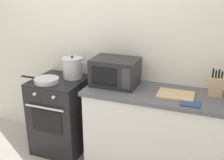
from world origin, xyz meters
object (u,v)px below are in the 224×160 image
stock_pot (73,68)px  knife_block (216,86)px  cutting_board (176,95)px  oven_mitt (190,104)px  microwave (115,72)px  frying_pan (46,80)px  stove (61,115)px

stock_pot → knife_block: (1.60, 0.02, -0.02)m
stock_pot → cutting_board: (1.23, -0.12, -0.11)m
cutting_board → oven_mitt: bearing=-45.5°
microwave → knife_block: 1.05m
stock_pot → microwave: (0.55, -0.04, 0.03)m
stock_pot → frying_pan: bearing=-129.2°
stock_pot → microwave: 0.55m
cutting_board → oven_mitt: (0.16, -0.16, -0.00)m
frying_pan → oven_mitt: 1.60m
stove → stock_pot: bearing=44.0°
knife_block → oven_mitt: bearing=-124.8°
stock_pot → knife_block: 1.60m
stove → frying_pan: 0.51m
microwave → knife_block: microwave is taller
cutting_board → oven_mitt: cutting_board is taller
stove → stock_pot: stock_pot is taller
stock_pot → frying_pan: stock_pot is taller
frying_pan → cutting_board: frying_pan is taller
stove → stock_pot: (0.13, 0.12, 0.58)m
stove → oven_mitt: (1.52, -0.16, 0.47)m
frying_pan → oven_mitt: (1.60, -0.03, -0.02)m
cutting_board → microwave: bearing=173.4°
stock_pot → knife_block: size_ratio=1.15×
frying_pan → knife_block: knife_block is taller
microwave → oven_mitt: size_ratio=2.78×
oven_mitt → cutting_board: bearing=134.5°
frying_pan → oven_mitt: size_ratio=2.67×
microwave → oven_mitt: microwave is taller
cutting_board → frying_pan: bearing=-174.7°
frying_pan → stock_pot: bearing=50.8°
stock_pot → stove: bearing=-136.0°
cutting_board → oven_mitt: 0.22m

